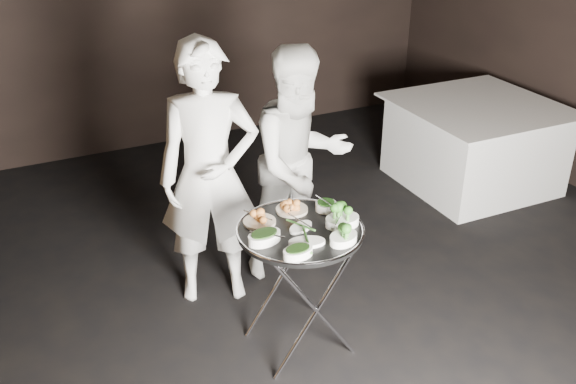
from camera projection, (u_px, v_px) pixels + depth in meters
name	position (u px, v px, depth m)	size (l,w,h in m)	color
floor	(331.00, 347.00, 3.85)	(6.00, 7.00, 0.05)	black
tray_stand	(300.00, 283.00, 3.64)	(0.53, 0.45, 0.78)	silver
serving_tray	(300.00, 230.00, 3.49)	(0.70, 0.70, 0.04)	black
potato_plate_a	(259.00, 218.00, 3.53)	(0.18, 0.18, 0.07)	beige
potato_plate_b	(292.00, 206.00, 3.65)	(0.18, 0.18, 0.07)	beige
greens_bowl	(326.00, 205.00, 3.66)	(0.12, 0.12, 0.07)	white
asparagus_plate_a	(301.00, 226.00, 3.48)	(0.19, 0.15, 0.03)	white
asparagus_plate_b	(307.00, 241.00, 3.34)	(0.22, 0.16, 0.04)	white
spinach_bowl_a	(264.00, 236.00, 3.35)	(0.21, 0.15, 0.08)	white
spinach_bowl_b	(298.00, 251.00, 3.23)	(0.18, 0.13, 0.07)	white
broccoli_bowl_a	(342.00, 219.00, 3.50)	(0.20, 0.15, 0.08)	white
broccoli_bowl_b	(343.00, 237.00, 3.35)	(0.20, 0.18, 0.07)	white
serving_utensils	(297.00, 215.00, 3.52)	(0.58, 0.42, 0.01)	silver
waiter_left	(209.00, 176.00, 3.93)	(0.62, 0.41, 1.71)	white
waiter_right	(300.00, 164.00, 4.24)	(0.77, 0.60, 1.59)	white
dining_table	(474.00, 144.00, 5.62)	(1.30, 1.30, 0.74)	white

